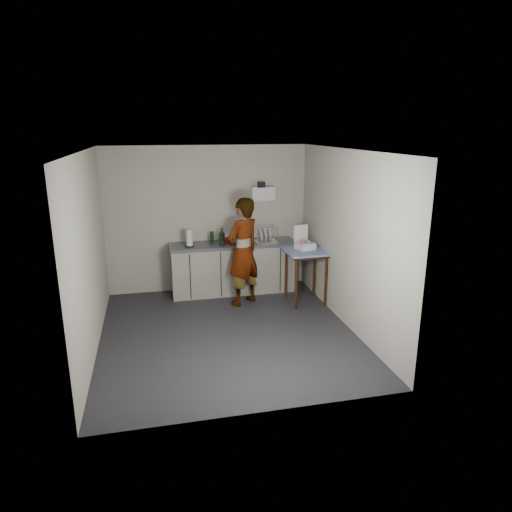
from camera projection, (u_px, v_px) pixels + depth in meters
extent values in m
plane|color=#27272C|center=(227.00, 332.00, 6.67)|extent=(4.00, 4.00, 0.00)
cube|color=beige|center=(208.00, 219.00, 8.18)|extent=(3.60, 0.02, 2.60)
cube|color=beige|center=(346.00, 240.00, 6.70)|extent=(0.02, 4.00, 2.60)
cube|color=beige|center=(90.00, 254.00, 5.93)|extent=(0.02, 4.00, 2.60)
cube|color=white|center=(224.00, 151.00, 5.96)|extent=(3.60, 4.00, 0.01)
cube|color=black|center=(234.00, 289.00, 8.34)|extent=(2.20, 0.52, 0.08)
cube|color=#A2A090|center=(233.00, 269.00, 8.23)|extent=(2.20, 0.58, 0.86)
cube|color=#474A51|center=(233.00, 244.00, 8.11)|extent=(2.24, 0.62, 0.05)
cube|color=black|center=(190.00, 277.00, 7.79)|extent=(0.02, 0.01, 0.80)
cube|color=black|center=(221.00, 275.00, 7.90)|extent=(0.02, 0.01, 0.80)
cube|color=black|center=(251.00, 272.00, 8.02)|extent=(0.01, 0.01, 0.80)
cube|color=black|center=(280.00, 270.00, 8.13)|extent=(0.02, 0.01, 0.80)
cube|color=white|center=(263.00, 193.00, 8.21)|extent=(0.42, 0.16, 0.24)
cube|color=white|center=(262.00, 200.00, 8.29)|extent=(0.30, 0.06, 0.04)
cube|color=black|center=(261.00, 185.00, 8.07)|extent=(0.14, 0.02, 0.10)
cylinder|color=#3E1E0E|center=(296.00, 285.00, 7.42)|extent=(0.05, 0.05, 0.85)
cylinder|color=#3E1E0E|center=(326.00, 282.00, 7.55)|extent=(0.05, 0.05, 0.85)
cylinder|color=#3E1E0E|center=(286.00, 275.00, 7.91)|extent=(0.05, 0.05, 0.85)
cylinder|color=#3E1E0E|center=(314.00, 273.00, 8.03)|extent=(0.05, 0.05, 0.85)
cube|color=#3E1E0E|center=(306.00, 253.00, 7.61)|extent=(0.64, 0.64, 0.04)
cube|color=#1A3C9F|center=(306.00, 251.00, 7.60)|extent=(0.73, 0.73, 0.03)
imported|color=#B2A593|center=(243.00, 252.00, 7.54)|extent=(0.79, 0.73, 1.81)
imported|color=black|center=(222.00, 237.00, 7.91)|extent=(0.15, 0.15, 0.30)
cylinder|color=red|center=(227.00, 240.00, 8.06)|extent=(0.06, 0.06, 0.11)
cylinder|color=black|center=(212.00, 238.00, 8.03)|extent=(0.06, 0.06, 0.22)
cylinder|color=black|center=(190.00, 246.00, 7.87)|extent=(0.17, 0.17, 0.02)
cylinder|color=white|center=(189.00, 238.00, 7.83)|extent=(0.11, 0.11, 0.28)
cube|color=silver|center=(266.00, 241.00, 8.18)|extent=(0.40, 0.30, 0.02)
cylinder|color=silver|center=(257.00, 236.00, 7.98)|extent=(0.01, 0.01, 0.26)
cylinder|color=silver|center=(277.00, 235.00, 8.06)|extent=(0.01, 0.01, 0.26)
cylinder|color=silver|center=(254.00, 232.00, 8.23)|extent=(0.01, 0.01, 0.26)
cylinder|color=silver|center=(273.00, 231.00, 8.31)|extent=(0.01, 0.01, 0.26)
cylinder|color=white|center=(260.00, 235.00, 8.13)|extent=(0.05, 0.22, 0.22)
cylinder|color=white|center=(264.00, 235.00, 8.15)|extent=(0.05, 0.22, 0.22)
cylinder|color=white|center=(269.00, 234.00, 8.16)|extent=(0.05, 0.22, 0.22)
cube|color=white|center=(305.00, 249.00, 7.66)|extent=(0.33, 0.33, 0.01)
cube|color=white|center=(309.00, 247.00, 7.53)|extent=(0.27, 0.07, 0.10)
cube|color=white|center=(301.00, 244.00, 7.76)|extent=(0.27, 0.07, 0.10)
cube|color=white|center=(298.00, 246.00, 7.59)|extent=(0.07, 0.27, 0.10)
cube|color=white|center=(312.00, 245.00, 7.71)|extent=(0.07, 0.27, 0.10)
cube|color=white|center=(301.00, 233.00, 7.72)|extent=(0.27, 0.08, 0.27)
cylinder|color=white|center=(305.00, 245.00, 7.65)|extent=(0.18, 0.18, 0.10)
sphere|color=#E6548F|center=(304.00, 242.00, 7.58)|extent=(0.06, 0.06, 0.06)
sphere|color=#5DA1FF|center=(309.00, 242.00, 7.62)|extent=(0.06, 0.06, 0.06)
sphere|color=#57D55E|center=(304.00, 241.00, 7.67)|extent=(0.06, 0.06, 0.06)
sphere|color=#E6548F|center=(302.00, 241.00, 7.65)|extent=(0.06, 0.06, 0.06)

